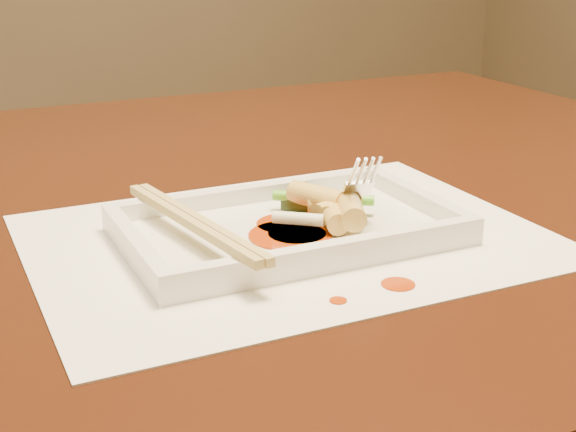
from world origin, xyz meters
name	(u,v)px	position (x,y,z in m)	size (l,w,h in m)	color
table	(140,298)	(0.00, 0.00, 0.65)	(1.40, 0.90, 0.75)	black
placemat	(288,238)	(0.08, -0.15, 0.75)	(0.40, 0.30, 0.00)	white
sauce_splatter_a	(398,284)	(0.11, -0.27, 0.75)	(0.02, 0.02, 0.00)	#AA3105
sauce_splatter_b	(338,300)	(0.06, -0.27, 0.75)	(0.01, 0.01, 0.00)	#AA3105
plate_base	(288,233)	(0.08, -0.15, 0.76)	(0.26, 0.16, 0.01)	white
plate_rim_far	(252,193)	(0.08, -0.08, 0.77)	(0.26, 0.01, 0.01)	white
plate_rim_near	(332,251)	(0.08, -0.23, 0.77)	(0.26, 0.01, 0.01)	white
plate_rim_left	(135,244)	(-0.04, -0.15, 0.77)	(0.01, 0.14, 0.01)	white
plate_rim_right	(419,198)	(0.21, -0.15, 0.77)	(0.01, 0.14, 0.01)	white
veg_piece	(305,199)	(0.12, -0.11, 0.77)	(0.04, 0.03, 0.01)	black
scallion_white	(298,219)	(0.09, -0.17, 0.77)	(0.01, 0.01, 0.04)	#EAEACC
scallion_green	(323,198)	(0.13, -0.13, 0.77)	(0.01, 0.01, 0.09)	#47AF1C
chopstick_a	(189,222)	(0.00, -0.15, 0.78)	(0.01, 0.20, 0.01)	tan
chopstick_b	(199,221)	(0.01, -0.15, 0.78)	(0.01, 0.20, 0.01)	tan
fork	(356,124)	(0.15, -0.14, 0.83)	(0.09, 0.10, 0.14)	silver
sauce_blob_0	(297,234)	(0.08, -0.17, 0.76)	(0.05, 0.05, 0.00)	#AA3105
sauce_blob_1	(287,224)	(0.09, -0.15, 0.76)	(0.05, 0.05, 0.00)	#AA3105
sauce_blob_2	(290,235)	(0.08, -0.17, 0.76)	(0.07, 0.07, 0.00)	#AA3105
rice_cake_0	(333,216)	(0.12, -0.17, 0.77)	(0.02, 0.02, 0.04)	#E6CF6B
rice_cake_1	(335,206)	(0.13, -0.15, 0.77)	(0.02, 0.02, 0.04)	#E6CF6B
rice_cake_2	(317,197)	(0.12, -0.14, 0.78)	(0.02, 0.02, 0.05)	#E6CF6B
rice_cake_3	(337,207)	(0.13, -0.15, 0.77)	(0.02, 0.02, 0.04)	#E6CF6B
rice_cake_4	(338,208)	(0.13, -0.15, 0.77)	(0.02, 0.02, 0.05)	#E6CF6B
rice_cake_5	(351,212)	(0.13, -0.18, 0.78)	(0.02, 0.02, 0.04)	#E6CF6B
rice_cake_6	(335,208)	(0.13, -0.15, 0.77)	(0.02, 0.02, 0.04)	#E6CF6B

